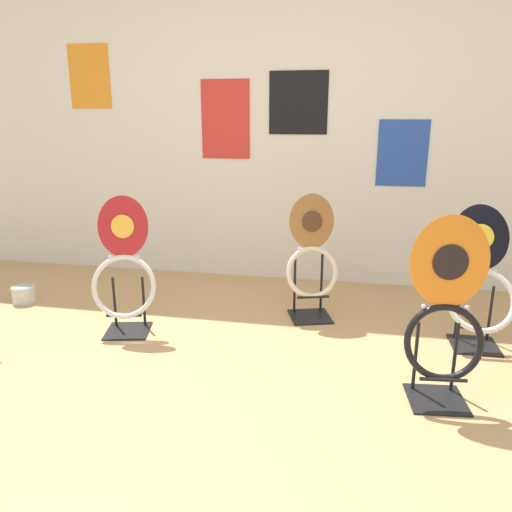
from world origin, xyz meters
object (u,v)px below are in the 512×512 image
object	(u,v)px
toilet_seat_display_woodgrain	(312,259)
toilet_seat_display_crimson_swirl	(124,274)
toilet_seat_display_jazz_black	(480,285)
toilet_seat_display_orange_sun	(445,315)
paint_can	(24,294)

from	to	relation	value
toilet_seat_display_woodgrain	toilet_seat_display_crimson_swirl	bearing A→B (deg)	-157.76
toilet_seat_display_crimson_swirl	toilet_seat_display_woodgrain	size ratio (longest dim) A/B	1.02
toilet_seat_display_jazz_black	toilet_seat_display_woodgrain	bearing A→B (deg)	167.73
toilet_seat_display_jazz_black	toilet_seat_display_orange_sun	size ratio (longest dim) A/B	0.90
toilet_seat_display_orange_sun	paint_can	size ratio (longest dim) A/B	5.46
toilet_seat_display_jazz_black	toilet_seat_display_orange_sun	xyz separation A→B (m)	(-0.32, -0.73, 0.08)
toilet_seat_display_crimson_swirl	toilet_seat_display_jazz_black	bearing A→B (deg)	6.42
toilet_seat_display_jazz_black	toilet_seat_display_woodgrain	xyz separation A→B (m)	(-1.05, 0.23, 0.04)
toilet_seat_display_orange_sun	toilet_seat_display_crimson_swirl	xyz separation A→B (m)	(-1.90, 0.48, -0.07)
toilet_seat_display_woodgrain	toilet_seat_display_jazz_black	bearing A→B (deg)	-12.27
toilet_seat_display_orange_sun	toilet_seat_display_woodgrain	bearing A→B (deg)	127.36
toilet_seat_display_orange_sun	toilet_seat_display_jazz_black	bearing A→B (deg)	66.07
toilet_seat_display_woodgrain	paint_can	world-z (taller)	toilet_seat_display_woodgrain
toilet_seat_display_jazz_black	toilet_seat_display_woodgrain	distance (m)	1.08
toilet_seat_display_orange_sun	toilet_seat_display_woodgrain	distance (m)	1.20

